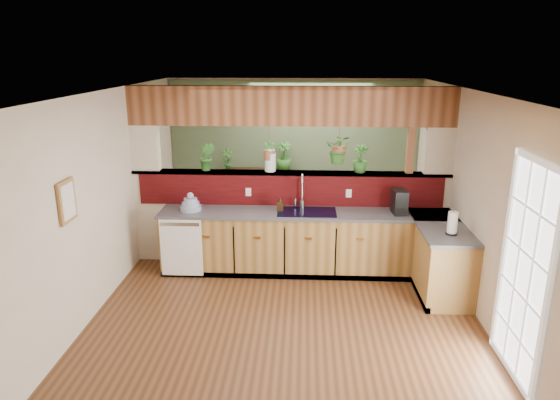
{
  "coord_description": "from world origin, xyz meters",
  "views": [
    {
      "loc": [
        0.2,
        -5.68,
        3.05
      ],
      "look_at": [
        -0.11,
        0.7,
        1.15
      ],
      "focal_mm": 32.0,
      "sensor_mm": 36.0,
      "label": 1
    }
  ],
  "objects_px": {
    "faucet": "(302,190)",
    "shelving_console": "(262,194)",
    "dish_stack": "(191,205)",
    "coffee_maker": "(399,203)",
    "paper_towel": "(452,223)",
    "soap_dispenser": "(280,204)",
    "glass_jar": "(270,159)"
  },
  "relations": [
    {
      "from": "soap_dispenser",
      "to": "faucet",
      "type": "bearing_deg",
      "value": 21.35
    },
    {
      "from": "dish_stack",
      "to": "coffee_maker",
      "type": "bearing_deg",
      "value": 0.07
    },
    {
      "from": "coffee_maker",
      "to": "paper_towel",
      "type": "bearing_deg",
      "value": -61.51
    },
    {
      "from": "faucet",
      "to": "shelving_console",
      "type": "bearing_deg",
      "value": 109.31
    },
    {
      "from": "coffee_maker",
      "to": "paper_towel",
      "type": "distance_m",
      "value": 0.94
    },
    {
      "from": "soap_dispenser",
      "to": "glass_jar",
      "type": "distance_m",
      "value": 0.68
    },
    {
      "from": "coffee_maker",
      "to": "glass_jar",
      "type": "xyz_separation_m",
      "value": [
        -1.81,
        0.38,
        0.51
      ]
    },
    {
      "from": "soap_dispenser",
      "to": "coffee_maker",
      "type": "distance_m",
      "value": 1.65
    },
    {
      "from": "faucet",
      "to": "shelving_console",
      "type": "relative_size",
      "value": 0.37
    },
    {
      "from": "paper_towel",
      "to": "shelving_console",
      "type": "relative_size",
      "value": 0.22
    },
    {
      "from": "dish_stack",
      "to": "soap_dispenser",
      "type": "height_order",
      "value": "dish_stack"
    },
    {
      "from": "faucet",
      "to": "paper_towel",
      "type": "distance_m",
      "value": 2.08
    },
    {
      "from": "soap_dispenser",
      "to": "dish_stack",
      "type": "bearing_deg",
      "value": -178.08
    },
    {
      "from": "soap_dispenser",
      "to": "paper_towel",
      "type": "xyz_separation_m",
      "value": [
        2.15,
        -0.84,
        0.04
      ]
    },
    {
      "from": "faucet",
      "to": "soap_dispenser",
      "type": "bearing_deg",
      "value": -158.65
    },
    {
      "from": "soap_dispenser",
      "to": "shelving_console",
      "type": "bearing_deg",
      "value": 101.18
    },
    {
      "from": "coffee_maker",
      "to": "shelving_console",
      "type": "relative_size",
      "value": 0.24
    },
    {
      "from": "paper_towel",
      "to": "glass_jar",
      "type": "distance_m",
      "value": 2.65
    },
    {
      "from": "dish_stack",
      "to": "soap_dispenser",
      "type": "distance_m",
      "value": 1.26
    },
    {
      "from": "coffee_maker",
      "to": "shelving_console",
      "type": "bearing_deg",
      "value": 128.87
    },
    {
      "from": "dish_stack",
      "to": "shelving_console",
      "type": "bearing_deg",
      "value": 70.26
    },
    {
      "from": "coffee_maker",
      "to": "paper_towel",
      "type": "height_order",
      "value": "coffee_maker"
    },
    {
      "from": "shelving_console",
      "to": "paper_towel",
      "type": "bearing_deg",
      "value": -38.03
    },
    {
      "from": "soap_dispenser",
      "to": "glass_jar",
      "type": "relative_size",
      "value": 0.56
    },
    {
      "from": "dish_stack",
      "to": "paper_towel",
      "type": "distance_m",
      "value": 3.5
    },
    {
      "from": "coffee_maker",
      "to": "shelving_console",
      "type": "height_order",
      "value": "coffee_maker"
    },
    {
      "from": "faucet",
      "to": "dish_stack",
      "type": "distance_m",
      "value": 1.58
    },
    {
      "from": "dish_stack",
      "to": "glass_jar",
      "type": "bearing_deg",
      "value": 19.26
    },
    {
      "from": "coffee_maker",
      "to": "glass_jar",
      "type": "height_order",
      "value": "glass_jar"
    },
    {
      "from": "soap_dispenser",
      "to": "shelving_console",
      "type": "relative_size",
      "value": 0.14
    },
    {
      "from": "soap_dispenser",
      "to": "shelving_console",
      "type": "xyz_separation_m",
      "value": [
        -0.44,
        2.24,
        -0.5
      ]
    },
    {
      "from": "coffee_maker",
      "to": "shelving_console",
      "type": "xyz_separation_m",
      "value": [
        -2.09,
        2.28,
        -0.55
      ]
    }
  ]
}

